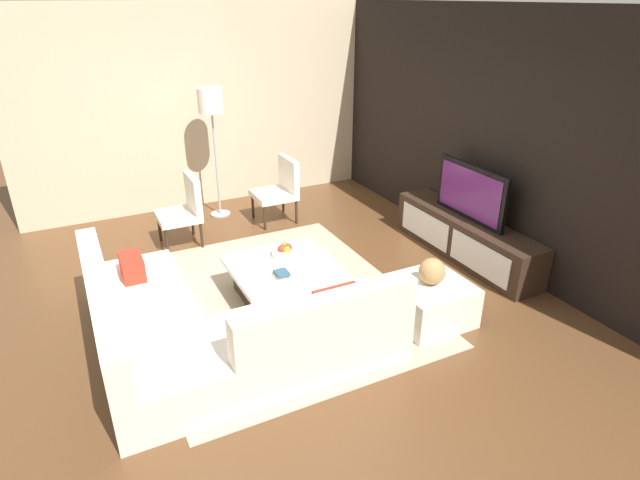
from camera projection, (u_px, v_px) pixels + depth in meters
ground_plane at (279, 304)px, 5.36m from camera, size 14.00×14.00×0.00m
feature_wall_back at (498, 139)px, 5.85m from camera, size 6.40×0.12×2.80m
side_wall_left at (202, 108)px, 7.43m from camera, size 0.12×5.20×2.80m
area_rug at (275, 299)px, 5.43m from camera, size 3.13×2.56×0.01m
media_console at (465, 237)px, 6.22m from camera, size 2.13×0.46×0.50m
television at (471, 192)px, 5.98m from camera, size 1.09×0.06×0.64m
sectional_couch at (210, 329)px, 4.49m from camera, size 2.29×2.41×0.79m
coffee_table at (284, 280)px, 5.39m from camera, size 0.99×1.04×0.38m
accent_chair_near at (185, 207)px, 6.47m from camera, size 0.53×0.50×0.87m
floor_lamp at (211, 108)px, 6.87m from camera, size 0.34×0.34×1.77m
ottoman at (429, 301)px, 5.02m from camera, size 0.70×0.70×0.40m
fruit_bowl at (285, 251)px, 5.48m from camera, size 0.28×0.28×0.14m
accent_chair_far at (280, 186)px, 7.16m from camera, size 0.54×0.54×0.87m
decorative_ball at (432, 271)px, 4.89m from camera, size 0.25×0.25×0.25m
book_stack at (281, 274)px, 5.08m from camera, size 0.17×0.13×0.06m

